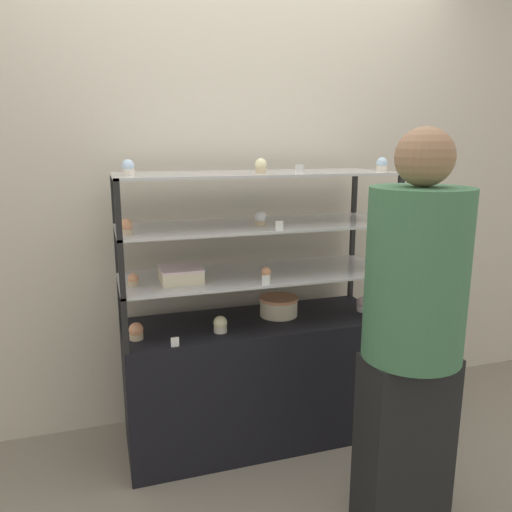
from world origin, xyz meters
name	(u,v)px	position (x,y,z in m)	size (l,w,h in m)	color
ground_plane	(256,436)	(0.00, 0.00, 0.00)	(20.00, 20.00, 0.00)	gray
back_wall	(235,187)	(0.00, 0.38, 1.30)	(8.00, 0.05, 2.60)	beige
display_base	(256,380)	(0.00, 0.00, 0.33)	(1.33, 0.47, 0.66)	black
display_riser_lower	(256,276)	(0.00, 0.00, 0.89)	(1.33, 0.47, 0.25)	black
display_riser_middle	(256,227)	(0.00, 0.00, 1.14)	(1.33, 0.47, 0.25)	black
display_riser_upper	(256,175)	(0.00, 0.00, 1.39)	(1.33, 0.47, 0.25)	black
layer_cake_centerpiece	(279,306)	(0.13, 0.03, 0.71)	(0.20, 0.20, 0.10)	beige
sheet_cake_frosted	(181,275)	(-0.38, -0.04, 0.94)	(0.19, 0.18, 0.07)	beige
cupcake_0	(136,331)	(-0.60, -0.08, 0.70)	(0.07, 0.07, 0.08)	#CCB28C
cupcake_1	(220,325)	(-0.21, -0.10, 0.70)	(0.07, 0.07, 0.08)	beige
cupcake_2	(363,304)	(0.59, -0.04, 0.70)	(0.07, 0.07, 0.08)	white
price_tag_0	(175,342)	(-0.44, -0.22, 0.68)	(0.04, 0.00, 0.04)	white
cupcake_3	(133,280)	(-0.60, -0.06, 0.94)	(0.05, 0.05, 0.06)	#CCB28C
cupcake_4	(266,273)	(0.01, -0.13, 0.94)	(0.05, 0.05, 0.06)	#CCB28C
cupcake_5	(376,264)	(0.60, -0.12, 0.94)	(0.05, 0.05, 0.06)	white
price_tag_1	(266,280)	(-0.02, -0.22, 0.93)	(0.04, 0.00, 0.04)	white
cupcake_6	(126,227)	(-0.62, -0.11, 1.19)	(0.06, 0.06, 0.07)	#CCB28C
cupcake_7	(261,219)	(0.01, -0.05, 1.19)	(0.06, 0.06, 0.07)	#CCB28C
cupcake_8	(377,214)	(0.62, -0.08, 1.19)	(0.06, 0.06, 0.07)	white
price_tag_2	(279,226)	(0.04, -0.22, 1.18)	(0.04, 0.00, 0.04)	white
cupcake_9	(128,168)	(-0.60, -0.08, 1.44)	(0.05, 0.05, 0.07)	beige
cupcake_10	(261,166)	(-0.01, -0.09, 1.44)	(0.05, 0.05, 0.07)	#CCB28C
cupcake_11	(382,165)	(0.60, -0.13, 1.44)	(0.05, 0.05, 0.07)	beige
price_tag_3	(299,169)	(0.13, -0.22, 1.42)	(0.04, 0.00, 0.04)	white
customer_figure	(412,329)	(0.37, -0.78, 0.85)	(0.37, 0.37, 1.59)	black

